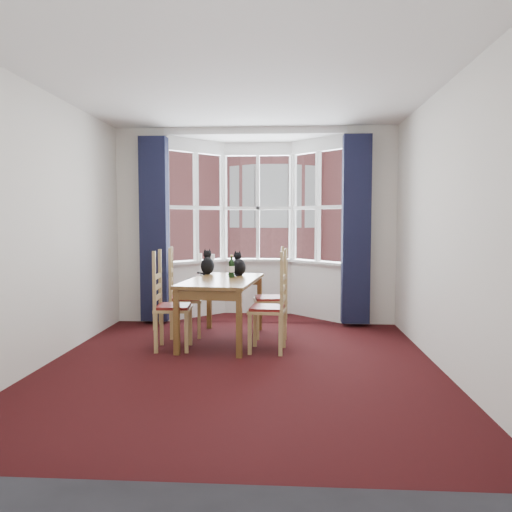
# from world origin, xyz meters

# --- Properties ---
(floor) EXTENTS (4.50, 4.50, 0.00)m
(floor) POSITION_xyz_m (0.00, 0.00, 0.00)
(floor) COLOR black
(floor) RESTS_ON ground
(ceiling) EXTENTS (4.50, 4.50, 0.00)m
(ceiling) POSITION_xyz_m (0.00, 0.00, 2.80)
(ceiling) COLOR white
(ceiling) RESTS_ON floor
(wall_left) EXTENTS (0.00, 4.50, 4.50)m
(wall_left) POSITION_xyz_m (-2.00, 0.00, 1.40)
(wall_left) COLOR silver
(wall_left) RESTS_ON floor
(wall_right) EXTENTS (0.00, 4.50, 4.50)m
(wall_right) POSITION_xyz_m (2.00, 0.00, 1.40)
(wall_right) COLOR silver
(wall_right) RESTS_ON floor
(wall_near) EXTENTS (4.00, 0.00, 4.00)m
(wall_near) POSITION_xyz_m (0.00, -2.25, 1.40)
(wall_near) COLOR silver
(wall_near) RESTS_ON floor
(wall_back_pier_left) EXTENTS (0.70, 0.12, 2.80)m
(wall_back_pier_left) POSITION_xyz_m (-1.65, 2.25, 1.40)
(wall_back_pier_left) COLOR silver
(wall_back_pier_left) RESTS_ON floor
(wall_back_pier_right) EXTENTS (0.70, 0.12, 2.80)m
(wall_back_pier_right) POSITION_xyz_m (1.65, 2.25, 1.40)
(wall_back_pier_right) COLOR silver
(wall_back_pier_right) RESTS_ON floor
(bay_window) EXTENTS (2.76, 0.94, 2.80)m
(bay_window) POSITION_xyz_m (0.00, 2.75, 1.40)
(bay_window) COLOR white
(bay_window) RESTS_ON floor
(curtain_left) EXTENTS (0.38, 0.22, 2.60)m
(curtain_left) POSITION_xyz_m (-1.42, 2.07, 1.35)
(curtain_left) COLOR #171934
(curtain_left) RESTS_ON floor
(curtain_right) EXTENTS (0.38, 0.22, 2.60)m
(curtain_right) POSITION_xyz_m (1.42, 2.07, 1.35)
(curtain_right) COLOR #171934
(curtain_right) RESTS_ON floor
(dining_table) EXTENTS (0.95, 1.57, 0.77)m
(dining_table) POSITION_xyz_m (-0.32, 1.06, 0.68)
(dining_table) COLOR brown
(dining_table) RESTS_ON floor
(chair_left_near) EXTENTS (0.43, 0.45, 0.92)m
(chair_left_near) POSITION_xyz_m (-0.92, 0.65, 0.47)
(chair_left_near) COLOR tan
(chair_left_near) RESTS_ON floor
(chair_left_far) EXTENTS (0.47, 0.48, 0.92)m
(chair_left_far) POSITION_xyz_m (-0.92, 1.30, 0.47)
(chair_left_far) COLOR tan
(chair_left_far) RESTS_ON floor
(chair_right_near) EXTENTS (0.44, 0.46, 0.92)m
(chair_right_near) POSITION_xyz_m (0.34, 0.62, 0.47)
(chair_right_near) COLOR tan
(chair_right_near) RESTS_ON floor
(chair_right_far) EXTENTS (0.45, 0.47, 0.92)m
(chair_right_far) POSITION_xyz_m (0.34, 1.37, 0.47)
(chair_right_far) COLOR tan
(chair_right_far) RESTS_ON floor
(cat_left) EXTENTS (0.22, 0.28, 0.34)m
(cat_left) POSITION_xyz_m (-0.59, 1.61, 0.90)
(cat_left) COLOR black
(cat_left) RESTS_ON dining_table
(cat_right) EXTENTS (0.24, 0.28, 0.33)m
(cat_right) POSITION_xyz_m (-0.15, 1.48, 0.89)
(cat_right) COLOR black
(cat_right) RESTS_ON dining_table
(wine_bottle) EXTENTS (0.07, 0.07, 0.28)m
(wine_bottle) POSITION_xyz_m (-0.22, 1.24, 0.89)
(wine_bottle) COLOR black
(wine_bottle) RESTS_ON dining_table
(candle_tall) EXTENTS (0.06, 0.06, 0.11)m
(candle_tall) POSITION_xyz_m (-0.86, 2.60, 0.92)
(candle_tall) COLOR white
(candle_tall) RESTS_ON bay_window
(candle_short) EXTENTS (0.06, 0.06, 0.10)m
(candle_short) POSITION_xyz_m (-0.67, 2.63, 0.92)
(candle_short) COLOR white
(candle_short) RESTS_ON bay_window
(street) EXTENTS (80.00, 80.00, 0.00)m
(street) POSITION_xyz_m (0.00, 32.25, -6.00)
(street) COLOR #333335
(street) RESTS_ON ground
(tenement_building) EXTENTS (18.40, 7.80, 15.20)m
(tenement_building) POSITION_xyz_m (0.00, 14.01, 1.60)
(tenement_building) COLOR #A45654
(tenement_building) RESTS_ON street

